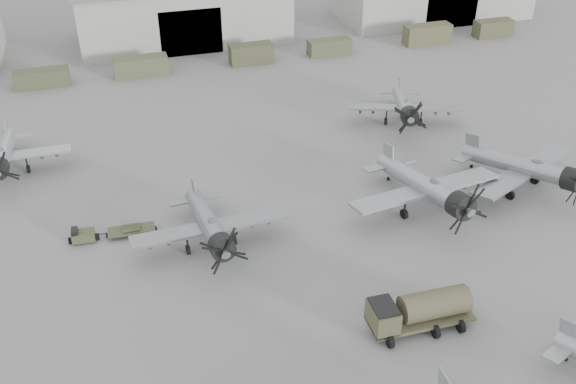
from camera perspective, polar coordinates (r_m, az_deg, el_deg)
name	(u,v)px	position (r m, az deg, el deg)	size (l,w,h in m)	color
ground	(343,356)	(41.95, 4.90, -14.28)	(220.00, 220.00, 0.00)	slate
hangar_center	(182,7)	(92.72, -9.42, 15.91)	(29.00, 14.80, 8.70)	gray
support_truck_2	(42,78)	(82.07, -21.03, 9.42)	(6.25, 2.20, 2.02)	#3D422B
support_truck_3	(141,66)	(81.82, -12.93, 10.84)	(6.50, 2.20, 2.33)	#454C31
support_truck_4	(251,54)	(83.70, -3.30, 12.17)	(5.52, 2.20, 2.49)	#3D402A
support_truck_5	(329,47)	(86.72, 3.69, 12.74)	(5.67, 2.20, 2.02)	#43482F
support_truck_6	(427,34)	(92.35, 12.27, 13.54)	(6.48, 2.20, 2.62)	#48472F
support_truck_7	(493,28)	(97.67, 17.78, 13.69)	(5.42, 2.20, 2.29)	#43442C
aircraft_mid_1	(210,226)	(48.91, -6.93, -3.03)	(12.10, 10.89, 4.84)	gray
aircraft_mid_2	(429,188)	(53.77, 12.39, 0.35)	(13.65, 12.28, 5.42)	gray
aircraft_mid_3	(529,169)	(59.18, 20.61, 1.97)	(12.68, 11.50, 5.19)	gray
aircraft_far_0	(3,155)	(63.31, -24.00, 3.00)	(11.72, 10.55, 4.72)	#9FA2A7
aircraft_far_1	(405,106)	(68.03, 10.36, 7.52)	(11.95, 10.78, 4.81)	#93959B
fuel_tanker	(420,309)	(43.37, 11.62, -10.16)	(7.06, 3.10, 2.71)	#42402B
tug_trailer	(102,234)	(52.78, -16.22, -3.57)	(6.46, 1.52, 1.29)	#3C402A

